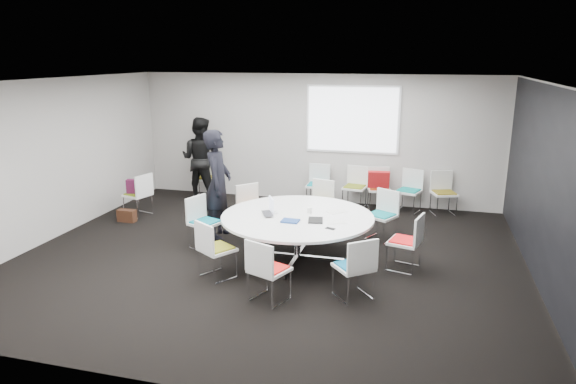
% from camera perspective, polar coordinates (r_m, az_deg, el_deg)
% --- Properties ---
extents(room_shell, '(8.08, 7.08, 2.88)m').
position_cam_1_polar(room_shell, '(7.99, -1.47, 2.11)').
color(room_shell, black).
rests_on(room_shell, ground).
extents(conference_table, '(2.41, 2.41, 0.73)m').
position_cam_1_polar(conference_table, '(8.15, 1.05, -3.77)').
color(conference_table, silver).
rests_on(conference_table, ground).
extents(projection_screen, '(1.90, 0.03, 1.35)m').
position_cam_1_polar(projection_screen, '(11.11, 7.16, 7.98)').
color(projection_screen, white).
rests_on(projection_screen, room_shell).
extents(chair_ring_a, '(0.55, 0.56, 0.88)m').
position_cam_1_polar(chair_ring_a, '(8.06, 12.85, -6.54)').
color(chair_ring_a, silver).
rests_on(chair_ring_a, ground).
extents(chair_ring_b, '(0.62, 0.61, 0.88)m').
position_cam_1_polar(chair_ring_b, '(9.23, 10.29, -3.61)').
color(chair_ring_b, silver).
rests_on(chair_ring_b, ground).
extents(chair_ring_c, '(0.56, 0.55, 0.88)m').
position_cam_1_polar(chair_ring_c, '(9.80, 3.43, -2.28)').
color(chair_ring_c, silver).
rests_on(chair_ring_c, ground).
extents(chair_ring_d, '(0.64, 0.64, 0.88)m').
position_cam_1_polar(chair_ring_d, '(9.48, -3.97, -2.89)').
color(chair_ring_d, silver).
rests_on(chair_ring_d, ground).
extents(chair_ring_e, '(0.58, 0.59, 0.88)m').
position_cam_1_polar(chair_ring_e, '(8.83, -9.19, -4.43)').
color(chair_ring_e, silver).
rests_on(chair_ring_e, ground).
extents(chair_ring_f, '(0.63, 0.63, 0.88)m').
position_cam_1_polar(chair_ring_f, '(7.64, -7.93, -7.49)').
color(chair_ring_f, silver).
rests_on(chair_ring_f, ground).
extents(chair_ring_g, '(0.59, 0.59, 0.88)m').
position_cam_1_polar(chair_ring_g, '(6.89, -2.14, -9.94)').
color(chair_ring_g, silver).
rests_on(chair_ring_g, ground).
extents(chair_ring_h, '(0.64, 0.64, 0.88)m').
position_cam_1_polar(chair_ring_h, '(7.03, 7.33, -9.56)').
color(chair_ring_h, silver).
rests_on(chair_ring_h, ground).
extents(chair_back_a, '(0.46, 0.45, 0.88)m').
position_cam_1_polar(chair_back_a, '(11.21, 3.31, -0.08)').
color(chair_back_a, silver).
rests_on(chair_back_a, ground).
extents(chair_back_b, '(0.52, 0.51, 0.88)m').
position_cam_1_polar(chair_back_b, '(11.09, 7.40, -0.33)').
color(chair_back_b, silver).
rests_on(chair_back_b, ground).
extents(chair_back_c, '(0.54, 0.53, 0.88)m').
position_cam_1_polar(chair_back_c, '(11.05, 10.03, -0.50)').
color(chair_back_c, silver).
rests_on(chair_back_c, ground).
extents(chair_back_d, '(0.58, 0.57, 0.88)m').
position_cam_1_polar(chair_back_d, '(10.99, 13.23, -0.76)').
color(chair_back_d, silver).
rests_on(chair_back_d, ground).
extents(chair_back_e, '(0.58, 0.57, 0.88)m').
position_cam_1_polar(chair_back_e, '(11.01, 16.86, -0.99)').
color(chair_back_e, silver).
rests_on(chair_back_e, ground).
extents(chair_spare_left, '(0.56, 0.57, 0.88)m').
position_cam_1_polar(chair_spare_left, '(10.86, -16.26, -1.16)').
color(chair_spare_left, silver).
rests_on(chair_spare_left, ground).
extents(chair_person_back, '(0.49, 0.48, 0.88)m').
position_cam_1_polar(chair_person_back, '(11.99, -9.25, 0.75)').
color(chair_person_back, silver).
rests_on(chair_person_back, ground).
extents(person_main, '(0.57, 0.77, 1.94)m').
position_cam_1_polar(person_main, '(9.14, -7.78, 0.85)').
color(person_main, black).
rests_on(person_main, ground).
extents(person_back, '(0.92, 0.73, 1.86)m').
position_cam_1_polar(person_back, '(11.70, -9.70, 3.67)').
color(person_back, black).
rests_on(person_back, ground).
extents(laptop, '(0.36, 0.42, 0.03)m').
position_cam_1_polar(laptop, '(8.14, -1.94, -2.44)').
color(laptop, '#333338').
rests_on(laptop, conference_table).
extents(laptop_lid, '(0.16, 0.27, 0.22)m').
position_cam_1_polar(laptop_lid, '(8.24, -1.87, -1.37)').
color(laptop_lid, silver).
rests_on(laptop_lid, conference_table).
extents(notebook_black, '(0.27, 0.34, 0.02)m').
position_cam_1_polar(notebook_black, '(7.85, 3.08, -3.14)').
color(notebook_black, black).
rests_on(notebook_black, conference_table).
extents(tablet_folio, '(0.27, 0.21, 0.03)m').
position_cam_1_polar(tablet_folio, '(7.80, 0.25, -3.23)').
color(tablet_folio, navy).
rests_on(tablet_folio, conference_table).
extents(papers_right, '(0.36, 0.36, 0.00)m').
position_cam_1_polar(papers_right, '(8.34, 5.42, -2.16)').
color(papers_right, silver).
rests_on(papers_right, conference_table).
extents(papers_front, '(0.35, 0.30, 0.00)m').
position_cam_1_polar(papers_front, '(7.82, 5.35, -3.32)').
color(papers_front, white).
rests_on(papers_front, conference_table).
extents(cup, '(0.08, 0.08, 0.09)m').
position_cam_1_polar(cup, '(8.22, 2.40, -2.04)').
color(cup, white).
rests_on(cup, conference_table).
extents(phone, '(0.16, 0.11, 0.01)m').
position_cam_1_polar(phone, '(7.51, 4.71, -4.06)').
color(phone, black).
rests_on(phone, conference_table).
extents(maroon_bag, '(0.42, 0.24, 0.28)m').
position_cam_1_polar(maroon_bag, '(10.78, -16.45, 0.62)').
color(maroon_bag, '#521635').
rests_on(maroon_bag, chair_spare_left).
extents(brown_bag, '(0.36, 0.17, 0.24)m').
position_cam_1_polar(brown_bag, '(10.60, -17.48, -2.52)').
color(brown_bag, '#381E11').
rests_on(brown_bag, ground).
extents(red_jacket, '(0.46, 0.21, 0.36)m').
position_cam_1_polar(red_jacket, '(10.73, 10.04, 1.38)').
color(red_jacket, '#A71416').
rests_on(red_jacket, chair_back_c).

